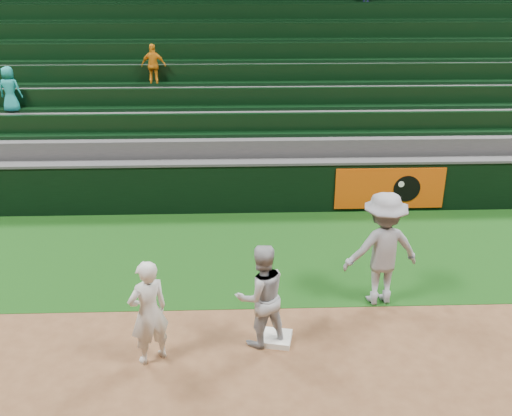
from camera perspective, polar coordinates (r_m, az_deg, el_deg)
The scene contains 8 objects.
ground at distance 9.25m, azimuth 2.22°, elevation -13.08°, with size 70.00×70.00×0.00m, color brown.
foul_grass at distance 11.79m, azimuth 1.18°, elevation -4.44°, with size 36.00×4.20×0.01m, color #0E360D.
first_base at distance 9.20m, azimuth 2.11°, elevation -12.91°, with size 0.44×0.44×0.10m, color white.
first_baseman at distance 8.53m, azimuth -10.70°, elevation -10.20°, with size 0.61×0.40×1.66m, color silver.
baserunner at distance 8.74m, azimuth 0.52°, elevation -8.77°, with size 0.82×0.64×1.68m, color #A7AAB2.
base_coach at distance 9.93m, azimuth 12.52°, elevation -4.01°, with size 1.31×0.75×2.03m, color #90929C.
field_wall at distance 13.54m, azimuth 0.80°, elevation 2.23°, with size 36.00×0.45×1.25m.
stadium_seating at distance 16.85m, azimuth 0.08°, elevation 10.21°, with size 36.00×5.95×5.41m.
Camera 1 is at (-0.62, -7.44, 5.46)m, focal length 40.00 mm.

